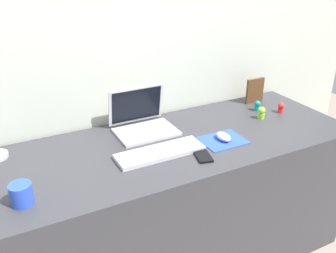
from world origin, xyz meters
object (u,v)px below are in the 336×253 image
at_px(keyboard, 160,152).
at_px(cell_phone, 202,155).
at_px(picture_frame, 255,91).
at_px(coffee_mug, 21,194).
at_px(mouse, 223,137).
at_px(laptop, 142,120).
at_px(toy_figurine_teal, 257,105).
at_px(toy_figurine_red, 281,107).
at_px(toy_figurine_lime, 262,113).

height_order(keyboard, cell_phone, keyboard).
bearing_deg(picture_frame, coffee_mug, -163.70).
bearing_deg(mouse, cell_phone, -154.14).
height_order(laptop, keyboard, laptop).
distance_m(toy_figurine_teal, toy_figurine_red, 0.13).
bearing_deg(cell_phone, coffee_mug, -167.06).
relative_size(keyboard, cell_phone, 3.20).
height_order(laptop, toy_figurine_lime, laptop).
bearing_deg(coffee_mug, laptop, 30.35).
height_order(keyboard, coffee_mug, coffee_mug).
bearing_deg(coffee_mug, picture_frame, 16.30).
bearing_deg(toy_figurine_teal, keyboard, -164.41).
xyz_separation_m(laptop, mouse, (0.30, -0.30, -0.03)).
bearing_deg(cell_phone, mouse, 39.37).
xyz_separation_m(picture_frame, toy_figurine_teal, (-0.07, -0.11, -0.04)).
relative_size(picture_frame, toy_figurine_red, 2.48).
bearing_deg(toy_figurine_lime, laptop, 164.38).
bearing_deg(coffee_mug, mouse, 4.59).
distance_m(coffee_mug, toy_figurine_red, 1.45).
bearing_deg(coffee_mug, toy_figurine_red, 8.41).
distance_m(keyboard, toy_figurine_red, 0.83).
bearing_deg(picture_frame, keyboard, -158.34).
relative_size(toy_figurine_teal, toy_figurine_lime, 0.88).
bearing_deg(picture_frame, toy_figurine_teal, -121.28).
distance_m(mouse, picture_frame, 0.57).
xyz_separation_m(laptop, toy_figurine_lime, (0.64, -0.18, -0.02)).
distance_m(keyboard, toy_figurine_lime, 0.68).
distance_m(laptop, toy_figurine_teal, 0.70).
bearing_deg(toy_figurine_teal, toy_figurine_red, -40.18).
distance_m(mouse, toy_figurine_lime, 0.36).
height_order(laptop, toy_figurine_teal, laptop).
distance_m(cell_phone, toy_figurine_teal, 0.64).
bearing_deg(cell_phone, laptop, 122.19).
bearing_deg(keyboard, toy_figurine_teal, 15.59).
xyz_separation_m(mouse, toy_figurine_red, (0.49, 0.14, 0.01)).
relative_size(laptop, cell_phone, 2.34).
height_order(keyboard, toy_figurine_red, toy_figurine_red).
height_order(cell_phone, toy_figurine_lime, toy_figurine_lime).
bearing_deg(toy_figurine_red, keyboard, -171.91).
height_order(laptop, toy_figurine_red, laptop).
xyz_separation_m(keyboard, toy_figurine_red, (0.82, 0.12, 0.02)).
relative_size(cell_phone, toy_figurine_red, 2.12).
relative_size(keyboard, toy_figurine_lime, 6.00).
distance_m(mouse, toy_figurine_teal, 0.45).
bearing_deg(laptop, cell_phone, -71.32).
height_order(picture_frame, coffee_mug, picture_frame).
relative_size(toy_figurine_lime, toy_figurine_red, 1.13).
distance_m(laptop, toy_figurine_lime, 0.66).
distance_m(keyboard, coffee_mug, 0.61).
relative_size(coffee_mug, toy_figurine_red, 1.37).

